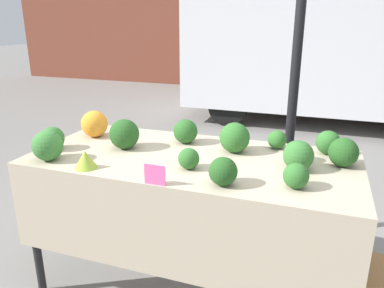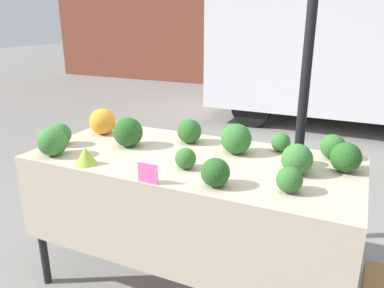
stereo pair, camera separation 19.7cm
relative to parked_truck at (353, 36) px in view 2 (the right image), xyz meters
The scene contains 20 objects.
ground_plane 5.13m from the parked_truck, 96.97° to the right, with size 40.00×40.00×0.00m, color gray.
tent_pole 4.08m from the parked_truck, 91.55° to the right, with size 0.07×0.07×2.22m.
parked_truck is the anchor object (origin of this frame).
market_table 5.04m from the parked_truck, 96.87° to the right, with size 1.91×0.88×0.91m.
orange_cauliflower 4.95m from the parked_truck, 106.06° to the right, with size 0.18×0.18×0.18m.
romanesco_head 5.38m from the parked_truck, 101.69° to the right, with size 0.12×0.12×0.10m.
broccoli_head_0 5.02m from the parked_truck, 102.10° to the right, with size 0.19×0.19×0.19m.
broccoli_head_1 4.92m from the parked_truck, 89.96° to the right, with size 0.16×0.16×0.16m.
broccoli_head_2 4.76m from the parked_truck, 94.64° to the right, with size 0.18×0.18×0.18m.
broccoli_head_3 4.60m from the parked_truck, 88.09° to the right, with size 0.14×0.14×0.14m.
broccoli_head_4 4.78m from the parked_truck, 87.21° to the right, with size 0.16×0.16×0.16m.
broccoli_head_5 4.74m from the parked_truck, 98.85° to the right, with size 0.16×0.16×0.16m.
broccoli_head_6 5.15m from the parked_truck, 89.87° to the right, with size 0.12×0.12×0.12m.
broccoli_head_7 5.25m from the parked_truck, 93.57° to the right, with size 0.14×0.14×0.14m.
broccoli_head_8 5.41m from the parked_truck, 104.60° to the right, with size 0.17×0.17×0.17m.
broccoli_head_9 5.13m from the parked_truck, 96.23° to the right, with size 0.12×0.12×0.12m.
broccoli_head_10 5.28m from the parked_truck, 106.11° to the right, with size 0.14×0.14×0.14m.
broccoli_head_11 4.60m from the parked_truck, 91.84° to the right, with size 0.12×0.12×0.12m.
broccoli_head_12 4.79m from the parked_truck, 90.24° to the right, with size 0.12×0.12×0.12m.
price_sign 5.38m from the parked_truck, 96.85° to the right, with size 0.11×0.01×0.10m.
Camera 2 is at (0.87, -1.88, 1.68)m, focal length 35.00 mm.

